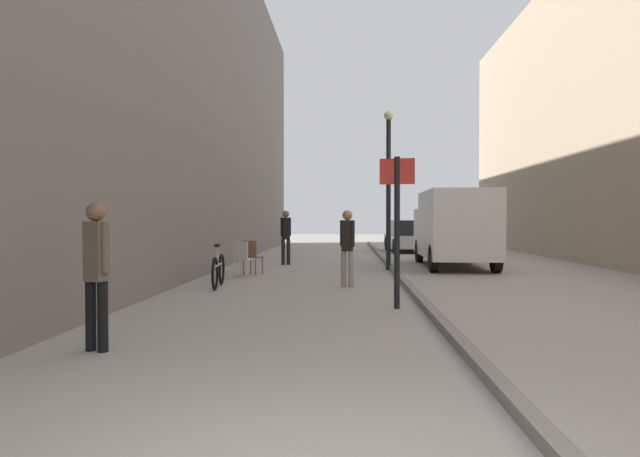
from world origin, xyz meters
name	(u,v)px	position (x,y,z in m)	size (l,w,h in m)	color
ground_plane	(338,278)	(0.00, 12.00, 0.00)	(80.00, 80.00, 0.00)	gray
building_facade_left	(136,56)	(-5.31, 12.00, 5.81)	(3.41, 40.00, 11.63)	slate
kerb_strip	(399,276)	(1.58, 12.00, 0.06)	(0.16, 40.00, 0.12)	slate
pedestrian_main_foreground	(286,233)	(-1.79, 16.02, 1.04)	(0.34, 0.27, 1.80)	black
pedestrian_mid_block	(347,243)	(0.24, 9.96, 1.00)	(0.33, 0.25, 1.73)	gray
pedestrian_far_crossing	(96,265)	(-2.69, 3.61, 1.00)	(0.33, 0.25, 1.74)	black
delivery_van	(454,227)	(3.62, 15.38, 1.28)	(2.07, 5.39, 2.38)	silver
parked_car	(409,236)	(3.12, 23.84, 0.71)	(2.03, 4.29, 1.45)	#B7B7BC
street_sign_post	(397,218)	(1.08, 6.93, 1.55)	(0.59, 0.15, 2.60)	black
lamp_post	(388,179)	(1.48, 14.35, 2.72)	(0.28, 0.28, 4.76)	black
bicycle_leaning	(218,270)	(-2.64, 9.75, 0.38)	(0.21, 1.77, 0.98)	black
cafe_chair_near_window	(251,255)	(-2.38, 12.67, 0.55)	(0.57, 0.57, 0.94)	brown
cafe_chair_by_doorway	(242,257)	(-2.50, 11.94, 0.55)	(0.56, 0.56, 0.94)	#B7B2A8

